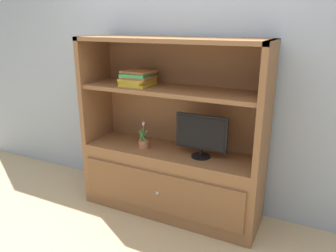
{
  "coord_description": "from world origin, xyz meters",
  "views": [
    {
      "loc": [
        1.23,
        -2.12,
        1.77
      ],
      "look_at": [
        0.0,
        0.35,
        0.88
      ],
      "focal_mm": 34.73,
      "sensor_mm": 36.0,
      "label": 1
    }
  ],
  "objects_px": {
    "tv_monitor": "(201,134)",
    "media_console": "(171,162)",
    "potted_plant": "(144,143)",
    "magazine_stack": "(138,78)"
  },
  "relations": [
    {
      "from": "media_console",
      "to": "potted_plant",
      "type": "height_order",
      "value": "media_console"
    },
    {
      "from": "tv_monitor",
      "to": "potted_plant",
      "type": "relative_size",
      "value": 1.69
    },
    {
      "from": "media_console",
      "to": "tv_monitor",
      "type": "xyz_separation_m",
      "value": [
        0.31,
        -0.03,
        0.33
      ]
    },
    {
      "from": "tv_monitor",
      "to": "potted_plant",
      "type": "bearing_deg",
      "value": -176.47
    },
    {
      "from": "tv_monitor",
      "to": "potted_plant",
      "type": "distance_m",
      "value": 0.58
    },
    {
      "from": "media_console",
      "to": "tv_monitor",
      "type": "distance_m",
      "value": 0.46
    },
    {
      "from": "tv_monitor",
      "to": "media_console",
      "type": "bearing_deg",
      "value": 173.86
    },
    {
      "from": "media_console",
      "to": "magazine_stack",
      "type": "distance_m",
      "value": 0.84
    },
    {
      "from": "media_console",
      "to": "potted_plant",
      "type": "bearing_deg",
      "value": -164.88
    },
    {
      "from": "tv_monitor",
      "to": "magazine_stack",
      "type": "distance_m",
      "value": 0.78
    }
  ]
}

